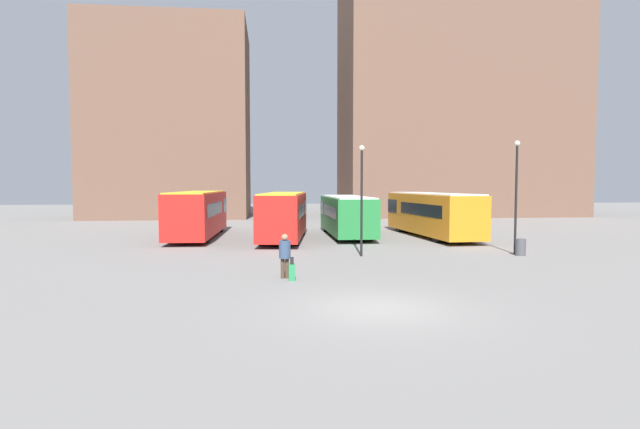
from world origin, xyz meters
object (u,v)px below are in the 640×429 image
Objects in this scene: suitcase at (292,272)px; lamp_post_1 at (516,188)px; bus_0 at (198,212)px; trash_bin at (520,247)px; traveler at (285,252)px; lamp_post_0 at (362,191)px; bus_1 at (284,214)px; bus_3 at (431,213)px; bus_2 at (346,214)px.

suitcase is 0.15× the size of lamp_post_1.
trash_bin is at bearing -120.28° from bus_0.
trash_bin is (12.14, 5.01, -0.60)m from traveler.
lamp_post_0 reaches higher than suitcase.
bus_1 is at bearing -110.90° from bus_0.
lamp_post_0 is at bearing -35.41° from traveler.
lamp_post_0 is at bearing 175.98° from trash_bin.
trash_bin is at bearing -175.17° from bus_3.
lamp_post_0 is 8.11m from lamp_post_1.
suitcase is 13.69m from lamp_post_1.
bus_2 is 5.90m from bus_3.
bus_2 is 0.88× the size of bus_3.
lamp_post_0 is (3.78, 6.03, 2.96)m from suitcase.
traveler is at bearing 139.76° from bus_3.
bus_1 is 4.95m from bus_2.
bus_2 is 12.59m from lamp_post_1.
traveler reaches higher than suitcase.
trash_bin is (7.33, -10.62, -1.10)m from bus_2.
traveler is 1.89× the size of suitcase.
lamp_post_0 reaches higher than trash_bin.
lamp_post_0 is at bearing 139.63° from bus_3.
lamp_post_0 reaches higher than bus_0.
bus_2 is 1.74× the size of lamp_post_1.
traveler is at bearing -155.34° from lamp_post_1.
bus_3 reaches higher than traveler.
bus_3 is at bearing -34.16° from suitcase.
trash_bin is (8.12, -0.57, -2.86)m from lamp_post_0.
bus_0 reaches higher than bus_1.
bus_2 reaches higher than trash_bin.
trash_bin is (17.60, -10.83, -1.28)m from bus_0.
bus_3 reaches higher than bus_2.
lamp_post_1 is 6.91× the size of trash_bin.
traveler is (-0.36, -13.46, -0.65)m from bus_1.
bus_1 is 0.88× the size of bus_3.
bus_0 is 1.96× the size of lamp_post_1.
traveler is (-10.62, -14.59, -0.63)m from bus_3.
suitcase is at bearing -153.12° from lamp_post_1.
bus_2 is at bearing -89.84° from bus_0.
suitcase is (-4.56, -16.08, -1.21)m from bus_2.
bus_0 is 17.32m from suitcase.
bus_2 is at bearing -57.09° from bus_1.
traveler is at bearing 162.88° from bus_2.
traveler is (-4.81, -15.63, -0.51)m from bus_2.
lamp_post_1 is (11.89, 6.02, 3.12)m from suitcase.
lamp_post_1 is at bearing -64.93° from traveler.
suitcase is (-10.37, -15.05, -1.33)m from bus_3.
trash_bin is at bearing -67.18° from traveler.
lamp_post_1 is (17.59, -10.27, 1.74)m from bus_0.
bus_0 is 14.06m from lamp_post_0.
bus_1 reaches higher than bus_2.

